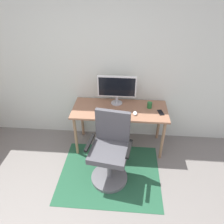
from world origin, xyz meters
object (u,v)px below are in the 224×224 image
(desk, at_px, (120,113))
(monitor, at_px, (117,88))
(cell_phone, at_px, (161,112))
(coffee_cup, at_px, (150,105))
(keyboard, at_px, (114,114))
(computer_mouse, at_px, (135,113))
(office_chair, at_px, (110,153))

(desk, bearing_deg, monitor, 109.84)
(desk, distance_m, cell_phone, 0.62)
(monitor, height_order, coffee_cup, monitor)
(keyboard, relative_size, coffee_cup, 4.67)
(desk, relative_size, keyboard, 3.36)
(computer_mouse, bearing_deg, office_chair, -120.95)
(keyboard, bearing_deg, desk, 62.22)
(monitor, relative_size, coffee_cup, 6.41)
(coffee_cup, bearing_deg, computer_mouse, -138.07)
(cell_phone, xyz_separation_m, office_chair, (-0.70, -0.60, -0.29))
(keyboard, xyz_separation_m, computer_mouse, (0.31, 0.03, 0.01))
(coffee_cup, height_order, office_chair, office_chair)
(monitor, distance_m, office_chair, 1.00)
(coffee_cup, xyz_separation_m, office_chair, (-0.54, -0.73, -0.33))
(computer_mouse, height_order, office_chair, office_chair)
(coffee_cup, xyz_separation_m, cell_phone, (0.16, -0.13, -0.04))
(desk, bearing_deg, keyboard, -117.78)
(computer_mouse, bearing_deg, cell_phone, 10.15)
(keyboard, height_order, computer_mouse, computer_mouse)
(computer_mouse, bearing_deg, coffee_cup, 41.93)
(desk, xyz_separation_m, office_chair, (-0.09, -0.66, -0.21))
(keyboard, bearing_deg, coffee_cup, 23.21)
(monitor, bearing_deg, office_chair, -92.30)
(desk, distance_m, monitor, 0.39)
(keyboard, distance_m, cell_phone, 0.70)
(desk, distance_m, coffee_cup, 0.47)
(desk, relative_size, office_chair, 1.41)
(desk, xyz_separation_m, computer_mouse, (0.23, -0.13, 0.09))
(coffee_cup, bearing_deg, desk, -171.16)
(office_chair, bearing_deg, monitor, 96.36)
(desk, bearing_deg, computer_mouse, -29.22)
(desk, height_order, cell_phone, cell_phone)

